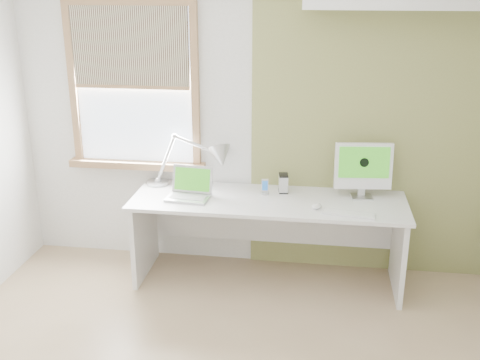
% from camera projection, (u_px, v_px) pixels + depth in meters
% --- Properties ---
extents(room, '(4.04, 3.54, 2.64)m').
position_uv_depth(room, '(213.00, 191.00, 3.11)').
color(room, tan).
rests_on(room, ground).
extents(accent_wall, '(2.00, 0.02, 2.60)m').
position_uv_depth(accent_wall, '(374.00, 123.00, 4.60)').
color(accent_wall, olive).
rests_on(accent_wall, room).
extents(window, '(1.20, 0.14, 1.42)m').
position_uv_depth(window, '(133.00, 87.00, 4.76)').
color(window, '#926C48').
rests_on(window, room).
extents(desk, '(2.20, 0.70, 0.73)m').
position_uv_depth(desk, '(269.00, 219.00, 4.69)').
color(desk, silver).
rests_on(desk, room).
extents(desk_lamp, '(0.81, 0.32, 0.45)m').
position_uv_depth(desk_lamp, '(209.00, 159.00, 4.79)').
color(desk_lamp, '#B4B7B9').
rests_on(desk_lamp, desk).
extents(laptop, '(0.36, 0.30, 0.24)m').
position_uv_depth(laptop, '(190.00, 190.00, 4.60)').
color(laptop, '#B4B7B9').
rests_on(laptop, desk).
extents(phone_dock, '(0.08, 0.08, 0.13)m').
position_uv_depth(phone_dock, '(265.00, 190.00, 4.67)').
color(phone_dock, '#B4B7B9').
rests_on(phone_dock, desk).
extents(external_drive, '(0.09, 0.13, 0.15)m').
position_uv_depth(external_drive, '(283.00, 183.00, 4.70)').
color(external_drive, '#B4B7B9').
rests_on(external_drive, desk).
extents(imac, '(0.46, 0.17, 0.45)m').
position_uv_depth(imac, '(363.00, 167.00, 4.54)').
color(imac, '#B4B7B9').
rests_on(imac, desk).
extents(keyboard, '(0.41, 0.17, 0.02)m').
position_uv_depth(keyboard, '(349.00, 214.00, 4.26)').
color(keyboard, white).
rests_on(keyboard, desk).
extents(mouse, '(0.09, 0.13, 0.03)m').
position_uv_depth(mouse, '(317.00, 206.00, 4.38)').
color(mouse, white).
rests_on(mouse, desk).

